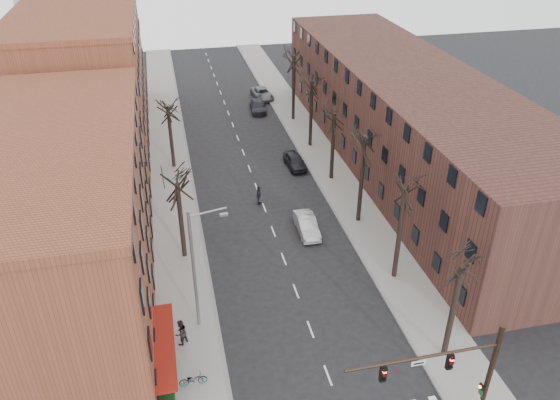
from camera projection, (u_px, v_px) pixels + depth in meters
sidewalk_left at (170, 163)px, 57.51m from camera, size 4.00×90.00×0.15m
sidewalk_right at (316, 149)px, 60.50m from camera, size 4.00×90.00×0.15m
building_left_near at (53, 226)px, 36.18m from camera, size 12.00×26.00×12.00m
building_left_far at (86, 78)px, 60.07m from camera, size 12.00×28.00×14.00m
building_right at (407, 118)px, 55.29m from camera, size 12.00×50.00×10.00m
awning_left at (169, 376)px, 32.89m from camera, size 1.20×7.00×0.15m
hedge at (167, 382)px, 31.70m from camera, size 0.80×6.00×1.00m
tree_right_a at (443, 355)px, 34.39m from camera, size 5.20×5.20×10.00m
tree_right_b at (394, 277)px, 41.12m from camera, size 5.20×5.20×10.80m
tree_right_c at (358, 221)px, 47.84m from camera, size 5.20×5.20×11.60m
tree_right_d at (331, 179)px, 54.57m from camera, size 5.20×5.20×10.00m
tree_right_e at (310, 146)px, 61.30m from camera, size 5.20×5.20×10.80m
tree_right_f at (293, 120)px, 68.03m from camera, size 5.20×5.20×11.60m
tree_left_a at (185, 257)px, 43.32m from camera, size 5.20×5.20×9.50m
tree_left_b at (174, 167)px, 56.78m from camera, size 5.20×5.20×9.50m
signal_mast_arm at (464, 372)px, 27.55m from camera, size 8.14×0.30×7.20m
streetlight at (196, 265)px, 34.16m from camera, size 2.45×0.22×9.03m
silver_sedan at (307, 225)px, 45.98m from camera, size 1.57×4.34×1.42m
parked_car_near at (295, 161)px, 56.43m from camera, size 1.95×4.30×1.43m
parked_car_mid at (258, 106)px, 70.20m from camera, size 2.25×4.78×1.35m
parked_car_far at (262, 93)px, 74.34m from camera, size 2.72×5.08×1.36m
pedestrian_b at (181, 333)px, 34.57m from camera, size 1.15×1.13×1.86m
pedestrian_crossing at (259, 195)px, 49.86m from camera, size 0.73×1.18×1.88m
bicycle at (193, 379)px, 31.97m from camera, size 1.67×0.61×0.87m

